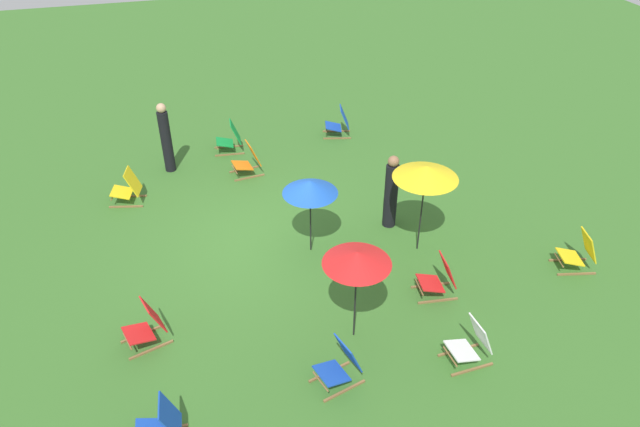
{
  "coord_description": "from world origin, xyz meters",
  "views": [
    {
      "loc": [
        9.83,
        -1.48,
        7.47
      ],
      "look_at": [
        0.0,
        1.2,
        0.5
      ],
      "focal_mm": 33.27,
      "sensor_mm": 36.0,
      "label": 1
    }
  ],
  "objects_px": {
    "deckchair_4": "(339,123)",
    "deckchair_6": "(439,278)",
    "deckchair_7": "(128,188)",
    "umbrella_1": "(310,187)",
    "deckchair_2": "(471,344)",
    "person_0": "(166,139)",
    "deckchair_5": "(230,138)",
    "umbrella_2": "(426,172)",
    "umbrella_0": "(357,258)",
    "deckchair_9": "(147,326)",
    "deckchair_8": "(161,427)",
    "deckchair_1": "(340,365)",
    "person_1": "(391,193)",
    "deckchair_0": "(248,161)",
    "deckchair_3": "(579,253)"
  },
  "relations": [
    {
      "from": "umbrella_0",
      "to": "umbrella_1",
      "type": "bearing_deg",
      "value": -177.34
    },
    {
      "from": "deckchair_5",
      "to": "person_0",
      "type": "distance_m",
      "value": 1.78
    },
    {
      "from": "deckchair_3",
      "to": "deckchair_5",
      "type": "relative_size",
      "value": 1.01
    },
    {
      "from": "deckchair_4",
      "to": "deckchair_5",
      "type": "height_order",
      "value": "same"
    },
    {
      "from": "deckchair_5",
      "to": "deckchair_6",
      "type": "distance_m",
      "value": 7.17
    },
    {
      "from": "deckchair_2",
      "to": "person_0",
      "type": "height_order",
      "value": "person_0"
    },
    {
      "from": "deckchair_9",
      "to": "deckchair_8",
      "type": "bearing_deg",
      "value": -13.67
    },
    {
      "from": "deckchair_7",
      "to": "umbrella_1",
      "type": "bearing_deg",
      "value": 64.23
    },
    {
      "from": "deckchair_0",
      "to": "umbrella_0",
      "type": "bearing_deg",
      "value": 0.16
    },
    {
      "from": "umbrella_0",
      "to": "deckchair_8",
      "type": "bearing_deg",
      "value": -68.12
    },
    {
      "from": "deckchair_8",
      "to": "deckchair_0",
      "type": "bearing_deg",
      "value": 165.29
    },
    {
      "from": "deckchair_7",
      "to": "deckchair_4",
      "type": "bearing_deg",
      "value": 121.98
    },
    {
      "from": "deckchair_0",
      "to": "deckchair_2",
      "type": "relative_size",
      "value": 1.0
    },
    {
      "from": "person_1",
      "to": "person_0",
      "type": "bearing_deg",
      "value": 109.26
    },
    {
      "from": "deckchair_6",
      "to": "umbrella_2",
      "type": "relative_size",
      "value": 0.43
    },
    {
      "from": "deckchair_5",
      "to": "umbrella_0",
      "type": "relative_size",
      "value": 0.46
    },
    {
      "from": "umbrella_2",
      "to": "deckchair_7",
      "type": "bearing_deg",
      "value": -120.53
    },
    {
      "from": "umbrella_0",
      "to": "umbrella_2",
      "type": "relative_size",
      "value": 0.92
    },
    {
      "from": "deckchair_0",
      "to": "deckchair_4",
      "type": "height_order",
      "value": "same"
    },
    {
      "from": "deckchair_1",
      "to": "deckchair_5",
      "type": "height_order",
      "value": "same"
    },
    {
      "from": "deckchair_4",
      "to": "deckchair_7",
      "type": "distance_m",
      "value": 5.93
    },
    {
      "from": "deckchair_3",
      "to": "deckchair_8",
      "type": "xyz_separation_m",
      "value": [
        1.88,
        -8.01,
        0.0
      ]
    },
    {
      "from": "deckchair_2",
      "to": "person_0",
      "type": "relative_size",
      "value": 0.47
    },
    {
      "from": "deckchair_0",
      "to": "umbrella_2",
      "type": "bearing_deg",
      "value": 28.08
    },
    {
      "from": "umbrella_0",
      "to": "umbrella_1",
      "type": "distance_m",
      "value": 2.51
    },
    {
      "from": "deckchair_2",
      "to": "person_0",
      "type": "distance_m",
      "value": 8.75
    },
    {
      "from": "deckchair_1",
      "to": "deckchair_2",
      "type": "height_order",
      "value": "same"
    },
    {
      "from": "deckchair_1",
      "to": "deckchair_8",
      "type": "xyz_separation_m",
      "value": [
        0.41,
        -2.73,
        0.0
      ]
    },
    {
      "from": "deckchair_3",
      "to": "person_1",
      "type": "xyz_separation_m",
      "value": [
        -2.34,
        -3.02,
        0.44
      ]
    },
    {
      "from": "deckchair_7",
      "to": "deckchair_5",
      "type": "bearing_deg",
      "value": 137.95
    },
    {
      "from": "deckchair_4",
      "to": "deckchair_6",
      "type": "xyz_separation_m",
      "value": [
        6.69,
        -0.1,
        0.0
      ]
    },
    {
      "from": "deckchair_0",
      "to": "deckchair_5",
      "type": "bearing_deg",
      "value": -176.86
    },
    {
      "from": "deckchair_7",
      "to": "deckchair_2",
      "type": "bearing_deg",
      "value": 52.51
    },
    {
      "from": "deckchair_5",
      "to": "umbrella_1",
      "type": "height_order",
      "value": "umbrella_1"
    },
    {
      "from": "deckchair_6",
      "to": "person_1",
      "type": "relative_size",
      "value": 0.49
    },
    {
      "from": "deckchair_9",
      "to": "umbrella_2",
      "type": "xyz_separation_m",
      "value": [
        -1.2,
        5.39,
        1.44
      ]
    },
    {
      "from": "umbrella_0",
      "to": "umbrella_2",
      "type": "height_order",
      "value": "umbrella_2"
    },
    {
      "from": "deckchair_4",
      "to": "umbrella_2",
      "type": "bearing_deg",
      "value": 14.33
    },
    {
      "from": "deckchair_7",
      "to": "umbrella_2",
      "type": "xyz_separation_m",
      "value": [
        3.35,
        5.68,
        1.44
      ]
    },
    {
      "from": "deckchair_4",
      "to": "deckchair_6",
      "type": "relative_size",
      "value": 1.02
    },
    {
      "from": "deckchair_0",
      "to": "umbrella_1",
      "type": "bearing_deg",
      "value": 4.08
    },
    {
      "from": "deckchair_1",
      "to": "person_0",
      "type": "distance_m",
      "value": 7.78
    },
    {
      "from": "deckchair_4",
      "to": "deckchair_2",
      "type": "bearing_deg",
      "value": 11.47
    },
    {
      "from": "deckchair_4",
      "to": "deckchair_6",
      "type": "distance_m",
      "value": 6.69
    },
    {
      "from": "deckchair_0",
      "to": "deckchair_7",
      "type": "height_order",
      "value": "same"
    },
    {
      "from": "deckchair_4",
      "to": "deckchair_7",
      "type": "xyz_separation_m",
      "value": [
        1.97,
        -5.59,
        0.0
      ]
    },
    {
      "from": "deckchair_5",
      "to": "person_0",
      "type": "xyz_separation_m",
      "value": [
        0.58,
        -1.6,
        0.5
      ]
    },
    {
      "from": "deckchair_4",
      "to": "person_1",
      "type": "relative_size",
      "value": 0.5
    },
    {
      "from": "deckchair_3",
      "to": "deckchair_2",
      "type": "bearing_deg",
      "value": -50.67
    },
    {
      "from": "deckchair_1",
      "to": "person_1",
      "type": "distance_m",
      "value": 4.45
    }
  ]
}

